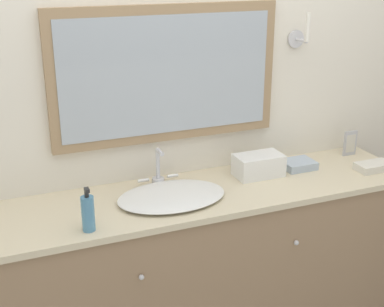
{
  "coord_description": "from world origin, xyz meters",
  "views": [
    {
      "loc": [
        -0.9,
        -1.83,
        1.95
      ],
      "look_at": [
        -0.05,
        0.28,
        1.1
      ],
      "focal_mm": 50.0,
      "sensor_mm": 36.0,
      "label": 1
    }
  ],
  "objects_px": {
    "soap_bottle": "(88,213)",
    "picture_frame": "(350,143)",
    "sink_basin": "(171,195)",
    "appliance_box": "(259,165)"
  },
  "relations": [
    {
      "from": "soap_bottle",
      "to": "picture_frame",
      "type": "relative_size",
      "value": 1.36
    },
    {
      "from": "soap_bottle",
      "to": "picture_frame",
      "type": "distance_m",
      "value": 1.56
    },
    {
      "from": "sink_basin",
      "to": "appliance_box",
      "type": "height_order",
      "value": "sink_basin"
    },
    {
      "from": "soap_bottle",
      "to": "appliance_box",
      "type": "height_order",
      "value": "soap_bottle"
    },
    {
      "from": "soap_bottle",
      "to": "picture_frame",
      "type": "bearing_deg",
      "value": 11.75
    },
    {
      "from": "soap_bottle",
      "to": "appliance_box",
      "type": "bearing_deg",
      "value": 15.15
    },
    {
      "from": "sink_basin",
      "to": "picture_frame",
      "type": "distance_m",
      "value": 1.13
    },
    {
      "from": "soap_bottle",
      "to": "picture_frame",
      "type": "xyz_separation_m",
      "value": [
        1.52,
        0.32,
        -0.01
      ]
    },
    {
      "from": "appliance_box",
      "to": "picture_frame",
      "type": "distance_m",
      "value": 0.61
    },
    {
      "from": "picture_frame",
      "to": "soap_bottle",
      "type": "bearing_deg",
      "value": -168.25
    }
  ]
}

